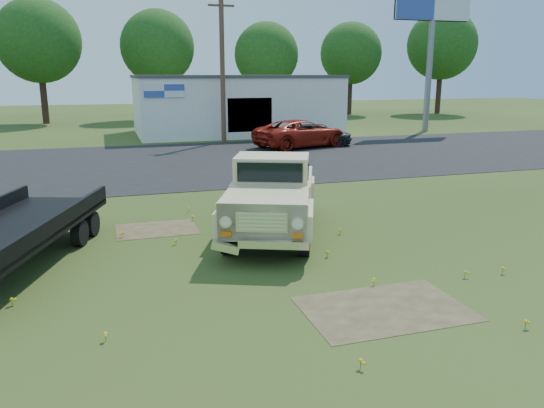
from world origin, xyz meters
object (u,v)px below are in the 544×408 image
(dark_sedan, at_px, (319,134))
(vintage_pickup_truck, at_px, (272,195))
(flatbed_trailer, at_px, (8,226))
(red_pickup, at_px, (301,134))
(billboard, at_px, (433,12))

(dark_sedan, bearing_deg, vintage_pickup_truck, 175.18)
(flatbed_trailer, height_order, red_pickup, flatbed_trailer)
(red_pickup, height_order, dark_sedan, red_pickup)
(billboard, relative_size, vintage_pickup_truck, 1.88)
(dark_sedan, bearing_deg, red_pickup, 130.60)
(vintage_pickup_truck, relative_size, dark_sedan, 1.48)
(billboard, distance_m, dark_sedan, 14.39)
(flatbed_trailer, bearing_deg, billboard, 60.47)
(vintage_pickup_truck, xyz_separation_m, dark_sedan, (8.18, 16.54, -0.39))
(billboard, height_order, flatbed_trailer, billboard)
(vintage_pickup_truck, distance_m, red_pickup, 17.48)
(billboard, height_order, vintage_pickup_truck, billboard)
(dark_sedan, bearing_deg, billboard, -42.58)
(vintage_pickup_truck, distance_m, dark_sedan, 18.45)
(flatbed_trailer, xyz_separation_m, dark_sedan, (14.53, 17.22, -0.26))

